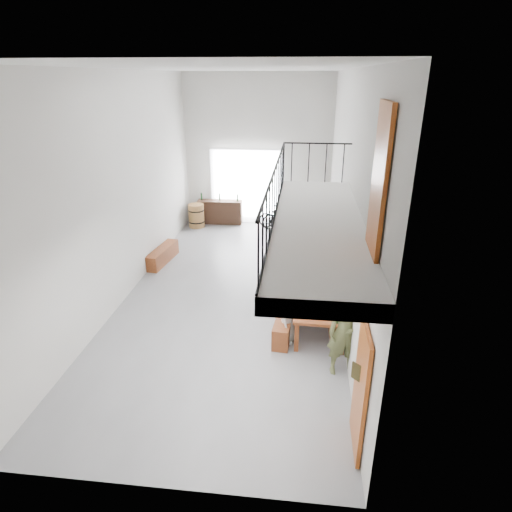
# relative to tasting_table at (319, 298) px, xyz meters

# --- Properties ---
(floor) EXTENTS (12.00, 12.00, 0.00)m
(floor) POSITION_rel_tasting_table_xyz_m (-2.20, 1.46, -0.71)
(floor) COLOR slate
(floor) RESTS_ON ground
(room_walls) EXTENTS (12.00, 12.00, 12.00)m
(room_walls) POSITION_rel_tasting_table_xyz_m (-2.20, 1.46, 2.85)
(room_walls) COLOR silver
(room_walls) RESTS_ON ground
(gateway_portal) EXTENTS (2.80, 0.08, 2.80)m
(gateway_portal) POSITION_rel_tasting_table_xyz_m (-2.60, 7.40, 0.69)
(gateway_portal) COLOR white
(gateway_portal) RESTS_ON ground
(right_wall_decor) EXTENTS (0.07, 8.28, 5.07)m
(right_wall_decor) POSITION_rel_tasting_table_xyz_m (0.50, -0.40, 1.04)
(right_wall_decor) COLOR #AA4E1B
(right_wall_decor) RESTS_ON ground
(balcony) EXTENTS (1.52, 5.62, 4.00)m
(balcony) POSITION_rel_tasting_table_xyz_m (-0.22, -1.66, 2.26)
(balcony) COLOR white
(balcony) RESTS_ON ground
(tasting_table) EXTENTS (1.12, 2.54, 0.79)m
(tasting_table) POSITION_rel_tasting_table_xyz_m (0.00, 0.00, 0.00)
(tasting_table) COLOR brown
(tasting_table) RESTS_ON ground
(bench_inner) EXTENTS (0.55, 2.18, 0.50)m
(bench_inner) POSITION_rel_tasting_table_xyz_m (-0.71, -0.09, -0.46)
(bench_inner) COLOR brown
(bench_inner) RESTS_ON ground
(bench_wall) EXTENTS (0.30, 2.05, 0.47)m
(bench_wall) POSITION_rel_tasting_table_xyz_m (0.37, -0.09, -0.47)
(bench_wall) COLOR brown
(bench_wall) RESTS_ON ground
(tableware) EXTENTS (0.51, 1.70, 0.35)m
(tableware) POSITION_rel_tasting_table_xyz_m (-0.03, -0.09, 0.23)
(tableware) COLOR black
(tableware) RESTS_ON tasting_table
(side_bench) EXTENTS (0.57, 1.69, 0.47)m
(side_bench) POSITION_rel_tasting_table_xyz_m (-4.70, 3.14, -0.47)
(side_bench) COLOR brown
(side_bench) RESTS_ON ground
(oak_barrel) EXTENTS (0.60, 0.60, 0.89)m
(oak_barrel) POSITION_rel_tasting_table_xyz_m (-4.45, 6.55, -0.26)
(oak_barrel) COLOR olive
(oak_barrel) RESTS_ON ground
(serving_counter) EXTENTS (1.73, 0.53, 0.90)m
(serving_counter) POSITION_rel_tasting_table_xyz_m (-3.65, 7.11, -0.25)
(serving_counter) COLOR #341D13
(serving_counter) RESTS_ON ground
(counter_bottles) EXTENTS (1.47, 0.12, 0.28)m
(counter_bottles) POSITION_rel_tasting_table_xyz_m (-3.65, 7.13, 0.34)
(counter_bottles) COLOR black
(counter_bottles) RESTS_ON serving_counter
(guest_left_a) EXTENTS (0.51, 0.68, 1.26)m
(guest_left_a) POSITION_rel_tasting_table_xyz_m (-0.69, -0.71, -0.08)
(guest_left_a) COLOR silver
(guest_left_a) RESTS_ON ground
(guest_left_b) EXTENTS (0.40, 0.54, 1.36)m
(guest_left_b) POSITION_rel_tasting_table_xyz_m (-0.70, -0.08, -0.03)
(guest_left_b) COLOR #247179
(guest_left_b) RESTS_ON ground
(guest_left_c) EXTENTS (0.64, 0.71, 1.20)m
(guest_left_c) POSITION_rel_tasting_table_xyz_m (-0.69, 0.36, -0.10)
(guest_left_c) COLOR silver
(guest_left_c) RESTS_ON ground
(guest_left_d) EXTENTS (0.47, 0.75, 1.12)m
(guest_left_d) POSITION_rel_tasting_table_xyz_m (-0.81, 0.87, -0.15)
(guest_left_d) COLOR #247179
(guest_left_d) RESTS_ON ground
(guest_right_a) EXTENTS (0.42, 0.77, 1.24)m
(guest_right_a) POSITION_rel_tasting_table_xyz_m (0.65, -0.55, -0.09)
(guest_right_a) COLOR #BA1F33
(guest_right_a) RESTS_ON ground
(guest_right_b) EXTENTS (0.56, 1.03, 1.05)m
(guest_right_b) POSITION_rel_tasting_table_xyz_m (0.52, 0.13, -0.18)
(guest_right_b) COLOR black
(guest_right_b) RESTS_ON ground
(guest_right_c) EXTENTS (0.43, 0.61, 1.17)m
(guest_right_c) POSITION_rel_tasting_table_xyz_m (0.58, 0.78, -0.12)
(guest_right_c) COLOR silver
(guest_right_c) RESTS_ON ground
(host_standing) EXTENTS (0.73, 0.54, 1.85)m
(host_standing) POSITION_rel_tasting_table_xyz_m (0.44, -1.65, 0.22)
(host_standing) COLOR #525731
(host_standing) RESTS_ON ground
(potted_plant) EXTENTS (0.40, 0.36, 0.41)m
(potted_plant) POSITION_rel_tasting_table_xyz_m (0.25, 2.08, -0.50)
(potted_plant) COLOR #1C5217
(potted_plant) RESTS_ON ground
(bicycle_near) EXTENTS (1.75, 0.65, 0.91)m
(bicycle_near) POSITION_rel_tasting_table_xyz_m (-1.22, 6.75, -0.25)
(bicycle_near) COLOR black
(bicycle_near) RESTS_ON ground
(bicycle_far) EXTENTS (1.66, 0.85, 0.96)m
(bicycle_far) POSITION_rel_tasting_table_xyz_m (-1.16, 6.63, -0.23)
(bicycle_far) COLOR black
(bicycle_far) RESTS_ON ground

